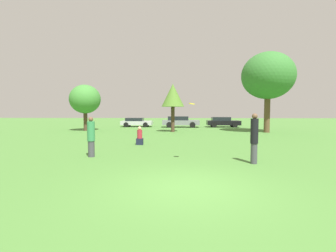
{
  "coord_description": "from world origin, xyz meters",
  "views": [
    {
      "loc": [
        -0.25,
        -6.46,
        2.06
      ],
      "look_at": [
        -0.67,
        4.7,
        1.35
      ],
      "focal_mm": 26.31,
      "sensor_mm": 36.0,
      "label": 1
    }
  ],
  "objects_px": {
    "parked_car_silver": "(136,122)",
    "parked_car_grey": "(180,121)",
    "tree_2": "(268,76)",
    "parked_car_black": "(223,122)",
    "tree_0": "(85,99)",
    "bystander_sitting": "(140,137)",
    "person_thrower": "(91,137)",
    "person_catcher": "(254,138)",
    "tree_1": "(173,96)",
    "frisbee": "(192,104)"
  },
  "relations": [
    {
      "from": "frisbee",
      "to": "parked_car_grey",
      "type": "height_order",
      "value": "frisbee"
    },
    {
      "from": "tree_2",
      "to": "tree_0",
      "type": "bearing_deg",
      "value": 175.79
    },
    {
      "from": "parked_car_grey",
      "to": "parked_car_silver",
      "type": "bearing_deg",
      "value": 174.14
    },
    {
      "from": "tree_1",
      "to": "tree_2",
      "type": "relative_size",
      "value": 0.62
    },
    {
      "from": "person_thrower",
      "to": "parked_car_black",
      "type": "relative_size",
      "value": 0.44
    },
    {
      "from": "tree_0",
      "to": "tree_1",
      "type": "xyz_separation_m",
      "value": [
        8.88,
        -1.0,
        0.27
      ]
    },
    {
      "from": "parked_car_grey",
      "to": "bystander_sitting",
      "type": "bearing_deg",
      "value": -98.44
    },
    {
      "from": "parked_car_silver",
      "to": "tree_2",
      "type": "bearing_deg",
      "value": -28.0
    },
    {
      "from": "person_catcher",
      "to": "parked_car_silver",
      "type": "distance_m",
      "value": 22.78
    },
    {
      "from": "tree_2",
      "to": "parked_car_grey",
      "type": "bearing_deg",
      "value": 139.43
    },
    {
      "from": "person_catcher",
      "to": "tree_2",
      "type": "bearing_deg",
      "value": -101.92
    },
    {
      "from": "frisbee",
      "to": "parked_car_black",
      "type": "relative_size",
      "value": 0.06
    },
    {
      "from": "parked_car_silver",
      "to": "parked_car_grey",
      "type": "xyz_separation_m",
      "value": [
        5.52,
        -0.68,
        0.11
      ]
    },
    {
      "from": "person_catcher",
      "to": "tree_0",
      "type": "distance_m",
      "value": 19.54
    },
    {
      "from": "tree_2",
      "to": "tree_1",
      "type": "bearing_deg",
      "value": 178.0
    },
    {
      "from": "parked_car_black",
      "to": "frisbee",
      "type": "bearing_deg",
      "value": -102.4
    },
    {
      "from": "tree_1",
      "to": "tree_2",
      "type": "height_order",
      "value": "tree_2"
    },
    {
      "from": "frisbee",
      "to": "parked_car_silver",
      "type": "distance_m",
      "value": 22.05
    },
    {
      "from": "tree_1",
      "to": "parked_car_grey",
      "type": "xyz_separation_m",
      "value": [
        0.79,
        6.56,
        -2.74
      ]
    },
    {
      "from": "bystander_sitting",
      "to": "parked_car_grey",
      "type": "distance_m",
      "value": 15.75
    },
    {
      "from": "bystander_sitting",
      "to": "parked_car_silver",
      "type": "distance_m",
      "value": 16.46
    },
    {
      "from": "person_thrower",
      "to": "tree_1",
      "type": "distance_m",
      "value": 13.59
    },
    {
      "from": "frisbee",
      "to": "tree_0",
      "type": "distance_m",
      "value": 17.97
    },
    {
      "from": "person_catcher",
      "to": "parked_car_grey",
      "type": "relative_size",
      "value": 0.43
    },
    {
      "from": "frisbee",
      "to": "tree_1",
      "type": "distance_m",
      "value": 14.07
    },
    {
      "from": "frisbee",
      "to": "tree_2",
      "type": "distance_m",
      "value": 16.03
    },
    {
      "from": "person_catcher",
      "to": "frisbee",
      "type": "relative_size",
      "value": 8.0
    },
    {
      "from": "tree_0",
      "to": "parked_car_silver",
      "type": "relative_size",
      "value": 1.19
    },
    {
      "from": "parked_car_black",
      "to": "person_catcher",
      "type": "bearing_deg",
      "value": -96.05
    },
    {
      "from": "bystander_sitting",
      "to": "parked_car_black",
      "type": "distance_m",
      "value": 17.87
    },
    {
      "from": "parked_car_grey",
      "to": "tree_2",
      "type": "bearing_deg",
      "value": -39.44
    },
    {
      "from": "parked_car_grey",
      "to": "parked_car_black",
      "type": "relative_size",
      "value": 1.11
    },
    {
      "from": "person_thrower",
      "to": "tree_2",
      "type": "distance_m",
      "value": 18.06
    },
    {
      "from": "frisbee",
      "to": "parked_car_grey",
      "type": "distance_m",
      "value": 20.61
    },
    {
      "from": "tree_2",
      "to": "person_thrower",
      "type": "bearing_deg",
      "value": -134.05
    },
    {
      "from": "tree_2",
      "to": "parked_car_grey",
      "type": "height_order",
      "value": "tree_2"
    },
    {
      "from": "tree_2",
      "to": "parked_car_black",
      "type": "bearing_deg",
      "value": 110.45
    },
    {
      "from": "parked_car_silver",
      "to": "parked_car_grey",
      "type": "distance_m",
      "value": 5.56
    },
    {
      "from": "person_thrower",
      "to": "tree_1",
      "type": "bearing_deg",
      "value": 84.85
    },
    {
      "from": "tree_0",
      "to": "bystander_sitting",
      "type": "bearing_deg",
      "value": -54.71
    },
    {
      "from": "tree_0",
      "to": "frisbee",
      "type": "bearing_deg",
      "value": -56.63
    },
    {
      "from": "tree_1",
      "to": "parked_car_grey",
      "type": "distance_m",
      "value": 7.15
    },
    {
      "from": "parked_car_black",
      "to": "parked_car_grey",
      "type": "bearing_deg",
      "value": -173.35
    },
    {
      "from": "tree_0",
      "to": "parked_car_black",
      "type": "relative_size",
      "value": 1.15
    },
    {
      "from": "tree_0",
      "to": "parked_car_black",
      "type": "xyz_separation_m",
      "value": [
        14.94,
        6.07,
        -2.53
      ]
    },
    {
      "from": "bystander_sitting",
      "to": "tree_1",
      "type": "xyz_separation_m",
      "value": [
        1.83,
        8.97,
        2.98
      ]
    },
    {
      "from": "person_thrower",
      "to": "parked_car_silver",
      "type": "bearing_deg",
      "value": 103.36
    },
    {
      "from": "tree_2",
      "to": "parked_car_silver",
      "type": "height_order",
      "value": "tree_2"
    },
    {
      "from": "person_thrower",
      "to": "frisbee",
      "type": "distance_m",
      "value": 4.73
    },
    {
      "from": "bystander_sitting",
      "to": "tree_2",
      "type": "distance_m",
      "value": 14.52
    }
  ]
}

